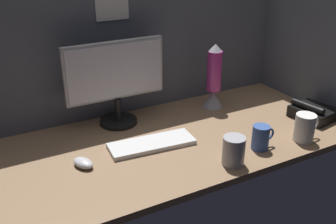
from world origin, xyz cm
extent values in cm
cube|color=#8C6B4C|center=(0.00, 0.00, -1.50)|extent=(180.00, 80.00, 3.00)
cube|color=#565B66|center=(0.00, 37.50, 33.75)|extent=(180.00, 5.00, 67.50)
cube|color=white|center=(-8.81, 34.70, 54.14)|extent=(15.76, 0.40, 13.73)
cube|color=#565B66|center=(87.50, 0.00, 33.75)|extent=(5.00, 80.00, 67.50)
cylinder|color=black|center=(-12.76, 24.50, 0.90)|extent=(18.00, 18.00, 1.80)
cylinder|color=black|center=(-12.76, 24.50, 7.30)|extent=(3.20, 3.20, 11.00)
cube|color=#B7B7B7|center=(-12.76, 25.50, 26.39)|extent=(47.78, 2.40, 27.17)
cube|color=silver|center=(-12.76, 24.10, 26.39)|extent=(45.38, 0.60, 24.77)
cube|color=silver|center=(-8.43, -3.28, 1.00)|extent=(38.04, 16.35, 2.00)
ellipsoid|color=silver|center=(-39.33, -5.31, 1.70)|extent=(8.87, 11.02, 3.40)
cylinder|color=#38569E|center=(30.95, -27.06, 5.31)|extent=(7.26, 7.26, 10.62)
torus|color=#38569E|center=(35.38, -27.06, 5.84)|extent=(5.67, 1.00, 5.67)
cylinder|color=white|center=(52.64, -30.56, 6.24)|extent=(8.77, 8.77, 12.48)
torus|color=white|center=(57.82, -30.56, 6.86)|extent=(6.49, 1.00, 6.49)
cylinder|color=#B2B2B7|center=(13.54, -31.38, 5.92)|extent=(8.95, 8.95, 11.83)
cone|color=#A5A5AD|center=(38.46, 19.24, 4.72)|extent=(10.38, 10.38, 9.44)
cylinder|color=#B2338C|center=(38.46, 19.24, 19.82)|extent=(7.55, 7.55, 20.76)
cone|color=#A5A5AD|center=(38.46, 19.24, 32.09)|extent=(6.80, 6.80, 3.78)
cube|color=black|center=(74.41, -16.06, 2.80)|extent=(19.65, 21.33, 5.60)
cylinder|color=black|center=(69.73, -16.06, 7.20)|extent=(5.72, 17.39, 3.20)
camera|label=1|loc=(-71.11, -134.26, 82.61)|focal=41.19mm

